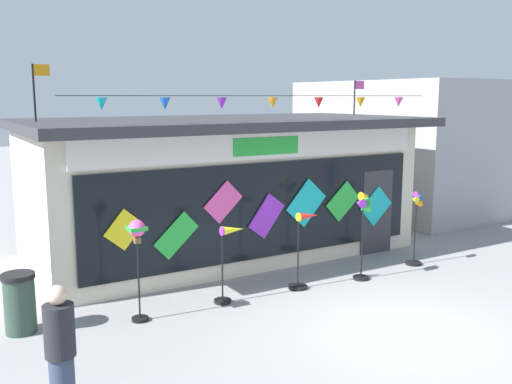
# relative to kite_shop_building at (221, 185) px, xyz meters

# --- Properties ---
(ground_plane) EXTENTS (80.00, 80.00, 0.00)m
(ground_plane) POSITION_rel_kite_shop_building_xyz_m (0.28, -5.64, -1.64)
(ground_plane) COLOR gray
(kite_shop_building) EXTENTS (9.08, 4.76, 4.35)m
(kite_shop_building) POSITION_rel_kite_shop_building_xyz_m (0.00, 0.00, 0.00)
(kite_shop_building) COLOR beige
(kite_shop_building) RESTS_ON ground_plane
(wind_spinner_far_left) EXTENTS (0.29, 0.29, 1.73)m
(wind_spinner_far_left) POSITION_rel_kite_shop_building_xyz_m (-3.19, -3.16, -0.30)
(wind_spinner_far_left) COLOR black
(wind_spinner_far_left) RESTS_ON ground_plane
(wind_spinner_left) EXTENTS (0.60, 0.32, 1.42)m
(wind_spinner_left) POSITION_rel_kite_shop_building_xyz_m (-1.47, -3.12, -0.73)
(wind_spinner_left) COLOR black
(wind_spinner_left) RESTS_ON ground_plane
(wind_spinner_center_left) EXTENTS (0.64, 0.38, 1.51)m
(wind_spinner_center_left) POSITION_rel_kite_shop_building_xyz_m (0.15, -3.17, -0.77)
(wind_spinner_center_left) COLOR black
(wind_spinner_center_left) RESTS_ON ground_plane
(wind_spinner_center_right) EXTENTS (0.45, 0.33, 1.84)m
(wind_spinner_center_right) POSITION_rel_kite_shop_building_xyz_m (1.47, -3.41, -0.33)
(wind_spinner_center_right) COLOR black
(wind_spinner_center_right) RESTS_ON ground_plane
(wind_spinner_right) EXTENTS (0.35, 0.35, 1.67)m
(wind_spinner_right) POSITION_rel_kite_shop_building_xyz_m (3.18, -3.21, -0.66)
(wind_spinner_right) COLOR black
(wind_spinner_right) RESTS_ON ground_plane
(person_near_camera) EXTENTS (0.34, 0.34, 1.68)m
(person_near_camera) POSITION_rel_kite_shop_building_xyz_m (-4.97, -5.72, -0.78)
(person_near_camera) COLOR #333D56
(person_near_camera) RESTS_ON ground_plane
(trash_bin) EXTENTS (0.52, 0.52, 0.98)m
(trash_bin) POSITION_rel_kite_shop_building_xyz_m (-4.97, -2.65, -1.14)
(trash_bin) COLOR #2D4238
(trash_bin) RESTS_ON ground_plane
(neighbour_building) EXTENTS (7.72, 6.68, 4.20)m
(neighbour_building) POSITION_rel_kite_shop_building_xyz_m (9.43, 1.82, 0.46)
(neighbour_building) COLOR #99999E
(neighbour_building) RESTS_ON ground_plane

